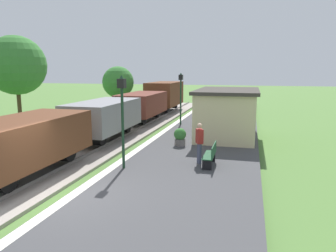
{
  "coord_description": "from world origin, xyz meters",
  "views": [
    {
      "loc": [
        5.7,
        -8.32,
        4.14
      ],
      "look_at": [
        1.37,
        8.13,
        1.11
      ],
      "focal_mm": 33.67,
      "sensor_mm": 36.0,
      "label": 1
    }
  ],
  "objects_px": {
    "station_hut": "(227,113)",
    "person_waiting": "(199,141)",
    "tree_trackside_far": "(16,65)",
    "lamp_post_near": "(122,105)",
    "bench_down_platform": "(229,117)",
    "tree_field_left": "(118,82)",
    "lamp_post_far": "(181,89)",
    "freight_train": "(130,109)",
    "potted_planter": "(180,137)",
    "bench_near_hut": "(211,155)"
  },
  "relations": [
    {
      "from": "station_hut",
      "to": "person_waiting",
      "type": "distance_m",
      "value": 5.98
    },
    {
      "from": "tree_trackside_far",
      "to": "lamp_post_near",
      "type": "bearing_deg",
      "value": -34.19
    },
    {
      "from": "bench_down_platform",
      "to": "tree_field_left",
      "type": "xyz_separation_m",
      "value": [
        -10.65,
        4.22,
        2.28
      ]
    },
    {
      "from": "tree_trackside_far",
      "to": "tree_field_left",
      "type": "relative_size",
      "value": 1.45
    },
    {
      "from": "person_waiting",
      "to": "lamp_post_near",
      "type": "xyz_separation_m",
      "value": [
        -2.82,
        -1.46,
        1.62
      ]
    },
    {
      "from": "lamp_post_near",
      "to": "lamp_post_far",
      "type": "relative_size",
      "value": 1.0
    },
    {
      "from": "freight_train",
      "to": "tree_trackside_far",
      "type": "height_order",
      "value": "tree_trackside_far"
    },
    {
      "from": "tree_trackside_far",
      "to": "lamp_post_far",
      "type": "bearing_deg",
      "value": 15.53
    },
    {
      "from": "station_hut",
      "to": "person_waiting",
      "type": "bearing_deg",
      "value": -96.72
    },
    {
      "from": "lamp_post_far",
      "to": "tree_field_left",
      "type": "relative_size",
      "value": 0.82
    },
    {
      "from": "tree_field_left",
      "to": "station_hut",
      "type": "bearing_deg",
      "value": -39.59
    },
    {
      "from": "person_waiting",
      "to": "potted_planter",
      "type": "xyz_separation_m",
      "value": [
        -1.47,
        2.88,
        -0.46
      ]
    },
    {
      "from": "bench_down_platform",
      "to": "lamp_post_near",
      "type": "relative_size",
      "value": 0.41
    },
    {
      "from": "potted_planter",
      "to": "tree_trackside_far",
      "type": "xyz_separation_m",
      "value": [
        -12.39,
        3.16,
        3.73
      ]
    },
    {
      "from": "bench_near_hut",
      "to": "lamp_post_far",
      "type": "relative_size",
      "value": 0.41
    },
    {
      "from": "bench_down_platform",
      "to": "potted_planter",
      "type": "relative_size",
      "value": 1.64
    },
    {
      "from": "freight_train",
      "to": "station_hut",
      "type": "distance_m",
      "value": 6.99
    },
    {
      "from": "person_waiting",
      "to": "station_hut",
      "type": "bearing_deg",
      "value": -122.12
    },
    {
      "from": "station_hut",
      "to": "tree_field_left",
      "type": "relative_size",
      "value": 1.29
    },
    {
      "from": "potted_planter",
      "to": "tree_field_left",
      "type": "bearing_deg",
      "value": 125.81
    },
    {
      "from": "potted_planter",
      "to": "person_waiting",
      "type": "bearing_deg",
      "value": -62.89
    },
    {
      "from": "lamp_post_far",
      "to": "bench_down_platform",
      "type": "bearing_deg",
      "value": 24.76
    },
    {
      "from": "potted_planter",
      "to": "tree_field_left",
      "type": "xyz_separation_m",
      "value": [
        -8.65,
        11.99,
        2.28
      ]
    },
    {
      "from": "potted_planter",
      "to": "tree_trackside_far",
      "type": "distance_m",
      "value": 13.32
    },
    {
      "from": "person_waiting",
      "to": "lamp_post_near",
      "type": "bearing_deg",
      "value": 1.96
    },
    {
      "from": "bench_near_hut",
      "to": "tree_field_left",
      "type": "bearing_deg",
      "value": 125.13
    },
    {
      "from": "station_hut",
      "to": "bench_down_platform",
      "type": "xyz_separation_m",
      "value": [
        -0.17,
        4.73,
        -0.93
      ]
    },
    {
      "from": "station_hut",
      "to": "tree_trackside_far",
      "type": "bearing_deg",
      "value": 179.53
    },
    {
      "from": "potted_planter",
      "to": "tree_trackside_far",
      "type": "relative_size",
      "value": 0.14
    },
    {
      "from": "lamp_post_near",
      "to": "tree_trackside_far",
      "type": "relative_size",
      "value": 0.57
    },
    {
      "from": "station_hut",
      "to": "tree_trackside_far",
      "type": "height_order",
      "value": "tree_trackside_far"
    },
    {
      "from": "person_waiting",
      "to": "tree_trackside_far",
      "type": "relative_size",
      "value": 0.26
    },
    {
      "from": "station_hut",
      "to": "bench_down_platform",
      "type": "bearing_deg",
      "value": 92.11
    },
    {
      "from": "freight_train",
      "to": "lamp_post_far",
      "type": "xyz_separation_m",
      "value": [
        3.28,
        1.58,
        1.32
      ]
    },
    {
      "from": "lamp_post_near",
      "to": "tree_trackside_far",
      "type": "xyz_separation_m",
      "value": [
        -11.04,
        7.5,
        1.65
      ]
    },
    {
      "from": "freight_train",
      "to": "potted_planter",
      "type": "bearing_deg",
      "value": -45.16
    },
    {
      "from": "potted_planter",
      "to": "bench_down_platform",
      "type": "bearing_deg",
      "value": 75.59
    },
    {
      "from": "bench_down_platform",
      "to": "person_waiting",
      "type": "bearing_deg",
      "value": -92.81
    },
    {
      "from": "lamp_post_near",
      "to": "tree_field_left",
      "type": "height_order",
      "value": "tree_field_left"
    },
    {
      "from": "lamp_post_near",
      "to": "bench_down_platform",
      "type": "bearing_deg",
      "value": 74.57
    },
    {
      "from": "station_hut",
      "to": "tree_trackside_far",
      "type": "distance_m",
      "value": 14.83
    },
    {
      "from": "lamp_post_near",
      "to": "freight_train",
      "type": "bearing_deg",
      "value": 110.05
    },
    {
      "from": "potted_planter",
      "to": "lamp_post_far",
      "type": "distance_m",
      "value": 6.7
    },
    {
      "from": "person_waiting",
      "to": "potted_planter",
      "type": "distance_m",
      "value": 3.27
    },
    {
      "from": "lamp_post_near",
      "to": "potted_planter",
      "type": "bearing_deg",
      "value": 72.76
    },
    {
      "from": "bench_near_hut",
      "to": "person_waiting",
      "type": "xyz_separation_m",
      "value": [
        -0.52,
        0.26,
        0.46
      ]
    },
    {
      "from": "bench_near_hut",
      "to": "tree_field_left",
      "type": "relative_size",
      "value": 0.33
    },
    {
      "from": "person_waiting",
      "to": "lamp_post_far",
      "type": "bearing_deg",
      "value": -98.2
    },
    {
      "from": "bench_near_hut",
      "to": "bench_down_platform",
      "type": "bearing_deg",
      "value": 90.0
    },
    {
      "from": "bench_down_platform",
      "to": "tree_field_left",
      "type": "height_order",
      "value": "tree_field_left"
    }
  ]
}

